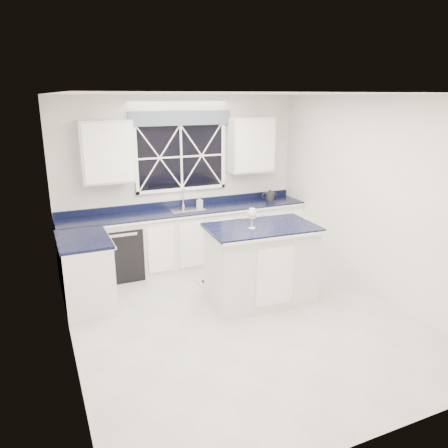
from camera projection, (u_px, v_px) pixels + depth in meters
name	position (u px, v px, depth m)	size (l,w,h in m)	color
ground	(241.00, 318.00, 5.49)	(4.50, 4.50, 0.00)	#B0AFAB
back_wall	(181.00, 181.00, 7.08)	(4.00, 0.10, 2.70)	white
base_cabinets	(172.00, 245.00, 6.79)	(3.99, 1.60, 0.90)	white
countertop	(188.00, 211.00, 6.94)	(3.98, 0.64, 0.04)	black
dishwasher	(120.00, 251.00, 6.65)	(0.60, 0.58, 0.82)	black
window	(181.00, 152.00, 6.90)	(1.65, 0.09, 1.26)	black
upper_cabinets	(183.00, 148.00, 6.77)	(3.10, 0.34, 0.90)	white
faucet	(183.00, 198.00, 7.06)	(0.05, 0.20, 0.30)	silver
island	(261.00, 263.00, 5.82)	(1.45, 0.92, 1.05)	white
rug	(243.00, 281.00, 6.55)	(1.35, 0.93, 0.02)	#BBBAB5
kettle	(270.00, 195.00, 7.58)	(0.24, 0.21, 0.18)	#2E2E30
wine_glass	(252.00, 215.00, 5.52)	(0.11, 0.11, 0.26)	silver
soap_bottle	(200.00, 202.00, 7.10)	(0.08, 0.08, 0.17)	silver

